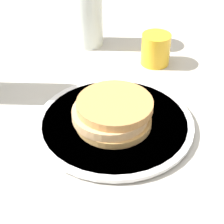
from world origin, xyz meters
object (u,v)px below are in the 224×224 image
at_px(plate, 112,123).
at_px(juice_glass, 156,49).
at_px(pancake_stack, 113,113).
at_px(water_bottle_mid, 87,2).

bearing_deg(plate, juice_glass, 123.36).
xyz_separation_m(pancake_stack, water_bottle_mid, (-0.31, 0.13, 0.07)).
bearing_deg(pancake_stack, juice_glass, 123.96).
distance_m(plate, pancake_stack, 0.03).
distance_m(pancake_stack, juice_glass, 0.25).
distance_m(juice_glass, water_bottle_mid, 0.20).
bearing_deg(pancake_stack, plate, 162.86).
bearing_deg(juice_glass, plate, -56.64).
height_order(pancake_stack, juice_glass, juice_glass).
relative_size(plate, juice_glass, 4.04).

